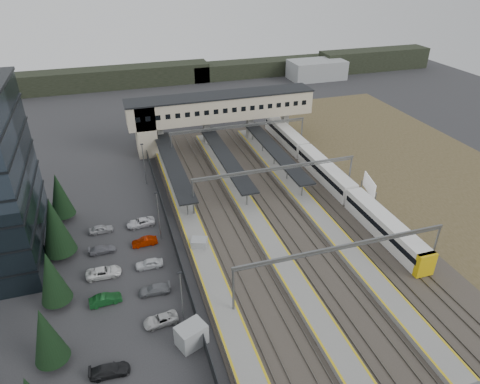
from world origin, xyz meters
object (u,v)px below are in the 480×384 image
object	(u,v)px
footbridge	(209,111)
train	(326,173)
relay_cabin_far	(199,245)
billboard	(369,186)
relay_cabin_near	(191,335)

from	to	relation	value
footbridge	train	distance (m)	29.12
relay_cabin_far	train	xyz separation A→B (m)	(27.10, 13.30, 0.94)
relay_cabin_far	billboard	distance (m)	31.21
billboard	train	bearing A→B (deg)	113.57
relay_cabin_near	billboard	distance (m)	41.13
train	billboard	xyz separation A→B (m)	(3.66, -8.39, 1.03)
footbridge	train	bearing A→B (deg)	-55.12
relay_cabin_near	footbridge	xyz separation A→B (m)	(15.36, 52.76, 6.63)
relay_cabin_far	footbridge	world-z (taller)	footbridge
footbridge	relay_cabin_far	bearing A→B (deg)	-106.41
train	relay_cabin_far	bearing A→B (deg)	-153.87
relay_cabin_near	relay_cabin_far	size ratio (longest dim) A/B	1.38
footbridge	train	xyz separation A→B (m)	(16.30, -23.38, -5.99)
relay_cabin_far	relay_cabin_near	bearing A→B (deg)	-105.83
train	billboard	size ratio (longest dim) A/B	10.71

